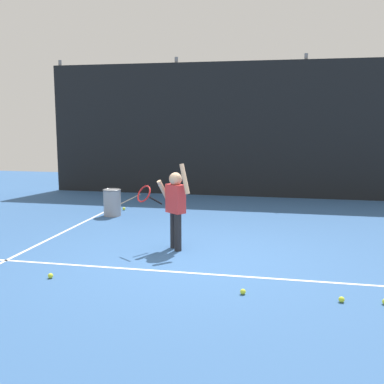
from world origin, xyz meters
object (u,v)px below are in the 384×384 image
(tennis_ball_1, at_px, (342,299))
(tennis_ball_4, at_px, (124,209))
(tennis_ball_3, at_px, (243,292))
(tennis_ball_5, at_px, (110,193))
(ball_hopper, at_px, (112,202))
(tennis_ball_2, at_px, (50,276))
(tennis_player, at_px, (174,203))

(tennis_ball_1, bearing_deg, tennis_ball_4, 132.70)
(tennis_ball_3, bearing_deg, tennis_ball_5, 122.80)
(tennis_ball_4, bearing_deg, tennis_ball_5, 118.96)
(ball_hopper, xyz_separation_m, tennis_ball_3, (3.14, -3.92, -0.26))
(tennis_ball_3, distance_m, tennis_ball_5, 7.85)
(tennis_ball_1, height_order, tennis_ball_3, same)
(tennis_ball_1, bearing_deg, tennis_ball_5, 128.94)
(ball_hopper, height_order, tennis_ball_2, ball_hopper)
(ball_hopper, height_order, tennis_ball_3, ball_hopper)
(ball_hopper, distance_m, tennis_ball_3, 5.03)
(ball_hopper, relative_size, tennis_ball_5, 8.52)
(tennis_ball_3, bearing_deg, tennis_ball_2, 178.82)
(ball_hopper, xyz_separation_m, tennis_ball_4, (0.02, 0.63, -0.26))
(tennis_player, bearing_deg, tennis_ball_4, 160.75)
(tennis_ball_5, bearing_deg, tennis_ball_2, -74.68)
(tennis_player, distance_m, tennis_ball_1, 2.97)
(tennis_ball_1, distance_m, tennis_ball_5, 8.50)
(tennis_ball_4, bearing_deg, tennis_ball_2, -81.66)
(tennis_player, bearing_deg, tennis_ball_1, 1.25)
(tennis_ball_1, distance_m, tennis_ball_2, 3.55)
(ball_hopper, distance_m, tennis_ball_1, 5.78)
(ball_hopper, distance_m, tennis_ball_5, 2.91)
(tennis_player, height_order, tennis_ball_1, tennis_player)
(ball_hopper, xyz_separation_m, tennis_ball_2, (0.68, -3.87, -0.26))
(tennis_player, bearing_deg, tennis_ball_5, 158.98)
(tennis_ball_1, xyz_separation_m, tennis_ball_4, (-4.21, 4.56, 0.00))
(ball_hopper, xyz_separation_m, tennis_ball_1, (4.23, -3.93, -0.26))
(ball_hopper, height_order, tennis_ball_1, ball_hopper)
(tennis_ball_1, height_order, tennis_ball_4, same)
(ball_hopper, bearing_deg, tennis_player, -49.50)
(ball_hopper, relative_size, tennis_ball_3, 8.52)
(tennis_ball_5, bearing_deg, tennis_ball_4, -61.04)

